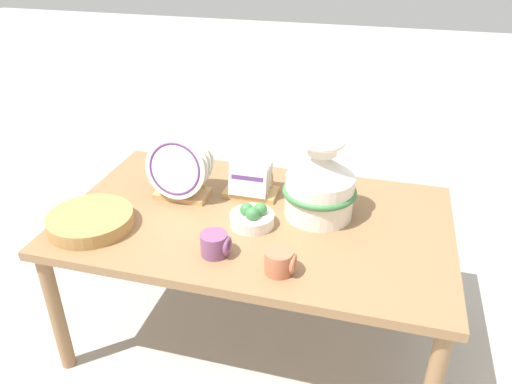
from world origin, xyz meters
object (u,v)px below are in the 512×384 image
object	(u,v)px
dish_rack_square_plates	(251,182)
mug_plum_glaze	(215,244)
dish_rack_round_plates	(180,171)
wicker_charger_stack	(91,220)
mug_terracotta_glaze	(280,262)
fruit_bowl	(253,217)
ceramic_vase	(320,183)

from	to	relation	value
dish_rack_square_plates	mug_plum_glaze	bearing A→B (deg)	-90.67
dish_rack_round_plates	wicker_charger_stack	xyz separation A→B (m)	(-0.24, -0.30, -0.09)
mug_terracotta_glaze	mug_plum_glaze	world-z (taller)	same
dish_rack_square_plates	fruit_bowl	xyz separation A→B (m)	(0.07, -0.22, -0.03)
dish_rack_square_plates	mug_plum_glaze	xyz separation A→B (m)	(-0.01, -0.43, -0.02)
dish_rack_round_plates	mug_plum_glaze	xyz separation A→B (m)	(0.27, -0.34, -0.08)
mug_plum_glaze	fruit_bowl	xyz separation A→B (m)	(0.08, 0.21, -0.01)
ceramic_vase	fruit_bowl	size ratio (longest dim) A/B	1.92
mug_plum_glaze	fruit_bowl	distance (m)	0.22
ceramic_vase	mug_terracotta_glaze	xyz separation A→B (m)	(-0.06, -0.39, -0.10)
wicker_charger_stack	fruit_bowl	size ratio (longest dim) A/B	1.90
wicker_charger_stack	ceramic_vase	bearing A→B (deg)	20.94
mug_terracotta_glaze	fruit_bowl	bearing A→B (deg)	122.62
mug_plum_glaze	mug_terracotta_glaze	bearing A→B (deg)	-9.13
ceramic_vase	mug_plum_glaze	world-z (taller)	ceramic_vase
dish_rack_square_plates	fruit_bowl	world-z (taller)	dish_rack_square_plates
mug_terracotta_glaze	dish_rack_round_plates	bearing A→B (deg)	143.10
dish_rack_square_plates	mug_terracotta_glaze	xyz separation A→B (m)	(0.23, -0.47, -0.02)
ceramic_vase	dish_rack_round_plates	world-z (taller)	ceramic_vase
ceramic_vase	fruit_bowl	world-z (taller)	ceramic_vase
ceramic_vase	mug_plum_glaze	bearing A→B (deg)	-130.54
ceramic_vase	wicker_charger_stack	bearing A→B (deg)	-159.06
ceramic_vase	dish_rack_square_plates	size ratio (longest dim) A/B	1.47
mug_plum_glaze	ceramic_vase	bearing A→B (deg)	49.46
ceramic_vase	dish_rack_square_plates	distance (m)	0.31
ceramic_vase	dish_rack_square_plates	xyz separation A→B (m)	(-0.29, 0.08, -0.08)
wicker_charger_stack	mug_plum_glaze	xyz separation A→B (m)	(0.51, -0.04, 0.01)
dish_rack_square_plates	fruit_bowl	distance (m)	0.23
ceramic_vase	fruit_bowl	xyz separation A→B (m)	(-0.22, -0.14, -0.10)
dish_rack_round_plates	fruit_bowl	world-z (taller)	dish_rack_round_plates
dish_rack_round_plates	dish_rack_square_plates	size ratio (longest dim) A/B	1.26
dish_rack_round_plates	wicker_charger_stack	bearing A→B (deg)	-128.84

